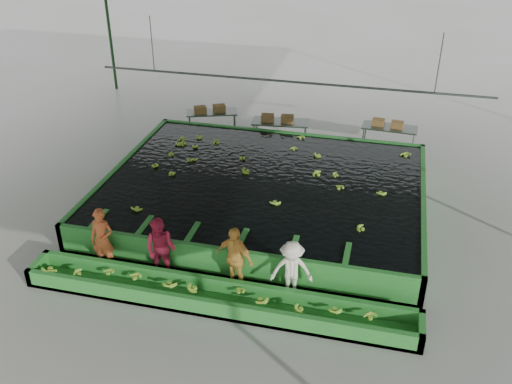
% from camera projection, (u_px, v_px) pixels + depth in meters
% --- Properties ---
extents(ground, '(80.00, 80.00, 0.00)m').
position_uv_depth(ground, '(252.00, 229.00, 17.25)').
color(ground, gray).
rests_on(ground, ground).
extents(shed_roof, '(20.00, 22.00, 0.04)m').
position_uv_depth(shed_roof, '(251.00, 67.00, 14.79)').
color(shed_roof, gray).
rests_on(shed_roof, shed_posts).
extents(shed_posts, '(20.00, 22.00, 5.00)m').
position_uv_depth(shed_posts, '(252.00, 154.00, 16.02)').
color(shed_posts, '#173517').
rests_on(shed_posts, ground).
extents(flotation_tank, '(10.00, 8.00, 0.90)m').
position_uv_depth(flotation_tank, '(264.00, 192.00, 18.30)').
color(flotation_tank, '#2A802D').
rests_on(flotation_tank, ground).
extents(tank_water, '(9.70, 7.70, 0.00)m').
position_uv_depth(tank_water, '(264.00, 181.00, 18.10)').
color(tank_water, black).
rests_on(tank_water, flotation_tank).
extents(sorting_trough, '(10.00, 1.00, 0.50)m').
position_uv_depth(sorting_trough, '(216.00, 297.00, 14.09)').
color(sorting_trough, '#2A802D').
rests_on(sorting_trough, ground).
extents(cableway_rail, '(0.08, 0.08, 14.00)m').
position_uv_depth(cableway_rail, '(287.00, 81.00, 20.00)').
color(cableway_rail, '#59605B').
rests_on(cableway_rail, shed_roof).
extents(rail_hanger_left, '(0.04, 0.04, 2.00)m').
position_uv_depth(rail_hanger_left, '(152.00, 44.00, 20.56)').
color(rail_hanger_left, '#59605B').
rests_on(rail_hanger_left, shed_roof).
extents(rail_hanger_right, '(0.04, 0.04, 2.00)m').
position_uv_depth(rail_hanger_right, '(439.00, 64.00, 18.45)').
color(rail_hanger_right, '#59605B').
rests_on(rail_hanger_right, shed_roof).
extents(worker_a, '(0.67, 0.45, 1.79)m').
position_uv_depth(worker_a, '(102.00, 239.00, 15.16)').
color(worker_a, '#C35529').
rests_on(worker_a, ground).
extents(worker_b, '(0.86, 0.67, 1.75)m').
position_uv_depth(worker_b, '(161.00, 249.00, 14.82)').
color(worker_b, '#BA2140').
rests_on(worker_b, ground).
extents(worker_c, '(1.16, 0.76, 1.83)m').
position_uv_depth(worker_c, '(234.00, 258.00, 14.38)').
color(worker_c, gold).
rests_on(worker_c, ground).
extents(worker_d, '(1.15, 0.79, 1.63)m').
position_uv_depth(worker_d, '(292.00, 270.00, 14.12)').
color(worker_d, white).
rests_on(worker_d, ground).
extents(packing_table_left, '(2.20, 1.44, 0.93)m').
position_uv_depth(packing_table_left, '(212.00, 122.00, 23.35)').
color(packing_table_left, '#59605B').
rests_on(packing_table_left, ground).
extents(packing_table_mid, '(2.26, 1.10, 0.99)m').
position_uv_depth(packing_table_mid, '(280.00, 133.00, 22.31)').
color(packing_table_mid, '#59605B').
rests_on(packing_table_mid, ground).
extents(packing_table_right, '(2.11, 0.95, 0.94)m').
position_uv_depth(packing_table_right, '(388.00, 138.00, 21.95)').
color(packing_table_right, '#59605B').
rests_on(packing_table_right, ground).
extents(box_stack_left, '(1.28, 0.88, 0.27)m').
position_uv_depth(box_stack_left, '(210.00, 112.00, 23.06)').
color(box_stack_left, brown).
rests_on(box_stack_left, packing_table_left).
extents(box_stack_mid, '(1.28, 0.49, 0.27)m').
position_uv_depth(box_stack_mid, '(277.00, 121.00, 22.05)').
color(box_stack_mid, brown).
rests_on(box_stack_mid, packing_table_mid).
extents(box_stack_right, '(1.19, 0.46, 0.25)m').
position_uv_depth(box_stack_right, '(387.00, 126.00, 21.75)').
color(box_stack_right, brown).
rests_on(box_stack_right, packing_table_right).
extents(floating_bananas, '(8.35, 5.70, 0.11)m').
position_uv_depth(floating_bananas, '(269.00, 170.00, 18.78)').
color(floating_bananas, '#8BBF2F').
rests_on(floating_bananas, tank_water).
extents(trough_bananas, '(8.97, 0.60, 0.12)m').
position_uv_depth(trough_bananas, '(216.00, 293.00, 14.01)').
color(trough_bananas, '#8BBF2F').
rests_on(trough_bananas, sorting_trough).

